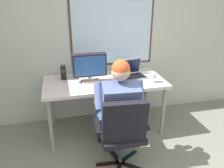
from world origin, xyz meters
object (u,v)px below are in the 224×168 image
Objects in this scene: office_chair at (122,130)px; laptop at (131,72)px; desk_speaker at (63,72)px; crt_monitor at (89,66)px; desk at (104,84)px; wine_glass at (153,76)px; person_seated at (118,108)px.

laptop reaches higher than office_chair.
laptop reaches higher than desk_speaker.
crt_monitor is 0.39m from desk_speaker.
desk is 12.81× the size of wine_glass.
crt_monitor is at bearing -27.33° from desk_speaker.
desk_speaker reaches higher than desk.
laptop is at bearing 6.82° from crt_monitor.
crt_monitor is at bearing 103.32° from office_chair.
laptop is (0.40, 0.07, 0.12)m from desk.
crt_monitor reaches higher than wine_glass.
desk is 0.88m from office_chair.
person_seated is 0.73m from crt_monitor.
person_seated is 6.43× the size of desk_speaker.
person_seated is (0.02, 0.25, 0.12)m from office_chair.
person_seated is 2.87× the size of crt_monitor.
person_seated is 9.93× the size of wine_glass.
wine_glass is at bearing 47.37° from office_chair.
office_chair is 0.99m from crt_monitor.
desk_speaker is (-0.53, 0.18, 0.16)m from desk.
desk_speaker is at bearing 117.45° from office_chair.
laptop is (0.39, 0.93, 0.29)m from office_chair.
person_seated reaches higher than desk.
office_chair is 2.33× the size of laptop.
office_chair is at bearing -132.63° from wine_glass.
wine_glass is at bearing -15.37° from crt_monitor.
person_seated reaches higher than office_chair.
person_seated reaches higher than crt_monitor.
office_chair is at bearing -112.49° from laptop.
wine_glass is at bearing 34.52° from person_seated.
office_chair is 0.93m from wine_glass.
desk is at bearing -0.94° from crt_monitor.
crt_monitor is at bearing 179.06° from desk.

